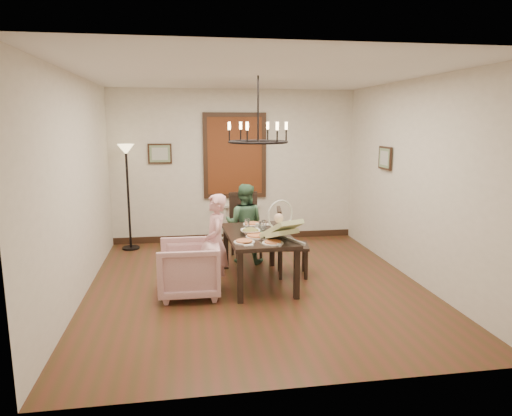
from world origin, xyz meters
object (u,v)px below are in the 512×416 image
object	(u,v)px
armchair	(189,269)
floor_lamp	(128,199)
dining_table	(258,239)
baby_bouncer	(281,228)
seated_man	(244,230)
chair_far	(246,226)
drinking_glass	(261,227)
elderly_woman	(216,252)
chair_right	(293,242)

from	to	relation	value
armchair	floor_lamp	distance (m)	2.63
dining_table	armchair	world-z (taller)	armchair
baby_bouncer	floor_lamp	world-z (taller)	floor_lamp
seated_man	floor_lamp	distance (m)	2.21
seated_man	chair_far	bearing A→B (deg)	-87.32
drinking_glass	elderly_woman	bearing A→B (deg)	-152.85
chair_far	elderly_woman	size ratio (longest dim) A/B	1.00
elderly_woman	baby_bouncer	world-z (taller)	elderly_woman
baby_bouncer	chair_right	bearing A→B (deg)	41.52
elderly_woman	floor_lamp	xyz separation A→B (m)	(-1.35, 2.29, 0.36)
baby_bouncer	drinking_glass	size ratio (longest dim) A/B	4.14
floor_lamp	baby_bouncer	bearing A→B (deg)	-49.15
dining_table	chair_right	world-z (taller)	chair_right
armchair	floor_lamp	world-z (taller)	floor_lamp
dining_table	chair_far	world-z (taller)	chair_far
chair_right	baby_bouncer	xyz separation A→B (m)	(-0.32, -0.67, 0.38)
elderly_woman	floor_lamp	size ratio (longest dim) A/B	0.60
armchair	drinking_glass	bearing A→B (deg)	114.54
armchair	seated_man	distance (m)	1.58
armchair	elderly_woman	distance (m)	0.41
dining_table	seated_man	distance (m)	0.97
elderly_woman	armchair	bearing A→B (deg)	-75.83
chair_far	drinking_glass	size ratio (longest dim) A/B	7.93
seated_man	dining_table	bearing A→B (deg)	111.34
armchair	baby_bouncer	bearing A→B (deg)	85.17
chair_far	drinking_glass	bearing A→B (deg)	-92.53
drinking_glass	chair_far	bearing A→B (deg)	93.18
dining_table	elderly_woman	distance (m)	0.65
chair_right	baby_bouncer	world-z (taller)	baby_bouncer
dining_table	elderly_woman	size ratio (longest dim) A/B	1.41
seated_man	floor_lamp	xyz separation A→B (m)	(-1.89, 1.08, 0.38)
elderly_woman	chair_far	bearing A→B (deg)	156.94
seated_man	baby_bouncer	distance (m)	1.50
dining_table	chair_far	distance (m)	1.21
dining_table	seated_man	size ratio (longest dim) A/B	1.46
chair_far	seated_man	world-z (taller)	chair_far
seated_man	floor_lamp	bearing A→B (deg)	-12.22
drinking_glass	chair_right	bearing A→B (deg)	12.98
elderly_woman	seated_man	bearing A→B (deg)	155.49
chair_far	baby_bouncer	world-z (taller)	chair_far
chair_right	floor_lamp	xyz separation A→B (m)	(-2.49, 1.84, 0.40)
chair_right	armchair	distance (m)	1.60
chair_right	armchair	world-z (taller)	chair_right
armchair	drinking_glass	xyz separation A→B (m)	(1.02, 0.43, 0.41)
dining_table	baby_bouncer	world-z (taller)	baby_bouncer
chair_right	elderly_woman	xyz separation A→B (m)	(-1.14, -0.45, 0.04)
chair_right	seated_man	xyz separation A→B (m)	(-0.61, 0.75, 0.02)
armchair	elderly_woman	bearing A→B (deg)	106.20
chair_right	elderly_woman	distance (m)	1.23
chair_far	armchair	xyz separation A→B (m)	(-0.96, -1.54, -0.18)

